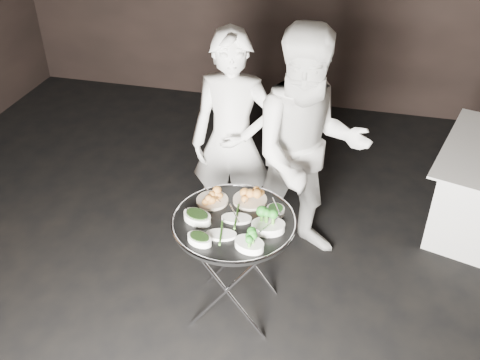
% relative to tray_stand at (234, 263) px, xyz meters
% --- Properties ---
extents(floor, '(6.00, 7.00, 0.05)m').
position_rel_tray_stand_xyz_m(floor, '(-0.24, -0.31, -0.44)').
color(floor, black).
rests_on(floor, ground).
extents(tray_stand, '(0.51, 0.43, 0.74)m').
position_rel_tray_stand_xyz_m(tray_stand, '(0.00, 0.00, 0.00)').
color(tray_stand, silver).
rests_on(tray_stand, floor).
extents(serving_tray, '(0.75, 0.75, 0.04)m').
position_rel_tray_stand_xyz_m(serving_tray, '(0.00, 0.00, 0.33)').
color(serving_tray, black).
rests_on(serving_tray, tray_stand).
extents(potato_plate_a, '(0.21, 0.21, 0.07)m').
position_rel_tray_stand_xyz_m(potato_plate_a, '(-0.18, 0.15, 0.38)').
color(potato_plate_a, beige).
rests_on(potato_plate_a, serving_tray).
extents(potato_plate_b, '(0.21, 0.21, 0.08)m').
position_rel_tray_stand_xyz_m(potato_plate_b, '(0.05, 0.21, 0.38)').
color(potato_plate_b, beige).
rests_on(potato_plate_b, serving_tray).
extents(greens_bowl, '(0.11, 0.11, 0.06)m').
position_rel_tray_stand_xyz_m(greens_bowl, '(0.23, 0.12, 0.37)').
color(greens_bowl, white).
rests_on(greens_bowl, serving_tray).
extents(asparagus_plate_a, '(0.19, 0.13, 0.04)m').
position_rel_tray_stand_xyz_m(asparagus_plate_a, '(0.01, 0.01, 0.36)').
color(asparagus_plate_a, white).
rests_on(asparagus_plate_a, serving_tray).
extents(asparagus_plate_b, '(0.19, 0.13, 0.04)m').
position_rel_tray_stand_xyz_m(asparagus_plate_b, '(-0.04, -0.16, 0.36)').
color(asparagus_plate_b, white).
rests_on(asparagus_plate_b, serving_tray).
extents(spinach_bowl_a, '(0.21, 0.17, 0.07)m').
position_rel_tray_stand_xyz_m(spinach_bowl_a, '(-0.21, -0.06, 0.38)').
color(spinach_bowl_a, white).
rests_on(spinach_bowl_a, serving_tray).
extents(spinach_bowl_b, '(0.17, 0.14, 0.06)m').
position_rel_tray_stand_xyz_m(spinach_bowl_b, '(-0.14, -0.24, 0.37)').
color(spinach_bowl_b, white).
rests_on(spinach_bowl_b, serving_tray).
extents(broccoli_bowl_a, '(0.22, 0.18, 0.08)m').
position_rel_tray_stand_xyz_m(broccoli_bowl_a, '(0.21, -0.04, 0.38)').
color(broccoli_bowl_a, white).
rests_on(broccoli_bowl_a, serving_tray).
extents(broccoli_bowl_b, '(0.20, 0.17, 0.07)m').
position_rel_tray_stand_xyz_m(broccoli_bowl_b, '(0.14, -0.22, 0.38)').
color(broccoli_bowl_b, white).
rests_on(broccoli_bowl_b, serving_tray).
extents(serving_utensils, '(0.58, 0.43, 0.01)m').
position_rel_tray_stand_xyz_m(serving_utensils, '(0.02, 0.07, 0.39)').
color(serving_utensils, silver).
rests_on(serving_utensils, serving_tray).
extents(waiter_left, '(0.62, 0.43, 1.64)m').
position_rel_tray_stand_xyz_m(waiter_left, '(-0.21, 0.78, 0.41)').
color(waiter_left, silver).
rests_on(waiter_left, floor).
extents(waiter_right, '(1.02, 0.91, 1.75)m').
position_rel_tray_stand_xyz_m(waiter_right, '(0.34, 0.69, 0.46)').
color(waiter_right, silver).
rests_on(waiter_right, floor).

